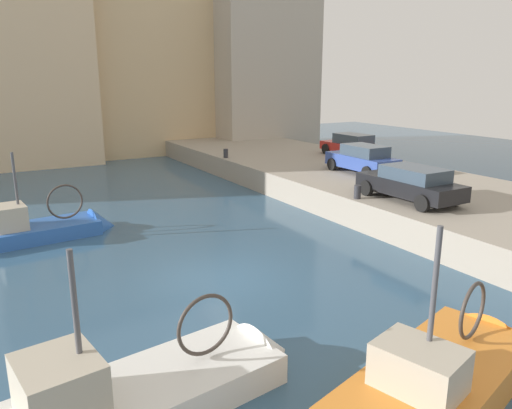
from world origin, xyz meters
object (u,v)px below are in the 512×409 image
at_px(fishing_boat_orange, 443,389).
at_px(mooring_bollard_mid, 357,192).
at_px(parked_car_black, 411,183).
at_px(mooring_bollard_north, 226,153).
at_px(parked_car_blue, 362,159).
at_px(fishing_boat_blue, 43,235).
at_px(fishing_boat_white, 149,403).
at_px(parked_car_red, 351,145).

distance_m(fishing_boat_orange, mooring_bollard_mid, 11.18).
relative_size(parked_car_black, mooring_bollard_north, 7.96).
bearing_deg(parked_car_blue, fishing_boat_blue, 177.00).
bearing_deg(fishing_boat_blue, mooring_bollard_north, 32.07).
bearing_deg(fishing_boat_blue, parked_car_blue, -3.00).
relative_size(mooring_bollard_mid, mooring_bollard_north, 1.00).
bearing_deg(fishing_boat_white, mooring_bollard_north, 59.81).
bearing_deg(parked_car_red, mooring_bollard_mid, -129.11).
distance_m(parked_car_blue, mooring_bollard_mid, 5.62).
relative_size(parked_car_blue, mooring_bollard_north, 7.37).
height_order(fishing_boat_orange, fishing_boat_blue, fishing_boat_orange).
bearing_deg(mooring_bollard_mid, fishing_boat_orange, -122.19).
bearing_deg(mooring_bollard_mid, mooring_bollard_north, 90.00).
relative_size(fishing_boat_orange, mooring_bollard_mid, 11.40).
xyz_separation_m(fishing_boat_orange, parked_car_black, (7.50, 8.09, 1.81)).
bearing_deg(fishing_boat_white, fishing_boat_orange, -25.23).
relative_size(parked_car_black, parked_car_blue, 1.08).
distance_m(fishing_boat_orange, parked_car_black, 11.18).
distance_m(fishing_boat_white, parked_car_red, 24.15).
distance_m(fishing_boat_orange, mooring_bollard_north, 22.24).
distance_m(fishing_boat_white, mooring_bollard_north, 22.00).
bearing_deg(parked_car_red, parked_car_blue, -124.96).
bearing_deg(mooring_bollard_mid, parked_car_black, -39.26).
distance_m(fishing_boat_white, parked_car_black, 13.96).
relative_size(fishing_boat_white, parked_car_blue, 1.70).
relative_size(fishing_boat_white, mooring_bollard_north, 12.50).
distance_m(mooring_bollard_mid, mooring_bollard_north, 12.00).
bearing_deg(mooring_bollard_mid, parked_car_red, 50.89).
relative_size(fishing_boat_blue, parked_car_red, 1.40).
bearing_deg(parked_car_red, fishing_boat_orange, -125.69).
bearing_deg(parked_car_red, mooring_bollard_north, 155.95).
bearing_deg(fishing_boat_white, fishing_boat_blue, 91.68).
xyz_separation_m(parked_car_black, mooring_bollard_mid, (-1.59, 1.30, -0.44)).
bearing_deg(fishing_boat_blue, fishing_boat_white, -88.32).
bearing_deg(parked_car_red, parked_car_black, -118.86).
bearing_deg(parked_car_red, fishing_boat_blue, -168.01).
relative_size(fishing_boat_white, parked_car_red, 1.64).
relative_size(parked_car_black, mooring_bollard_mid, 7.96).
xyz_separation_m(fishing_boat_orange, mooring_bollard_mid, (5.91, 9.39, 1.37)).
height_order(fishing_boat_blue, mooring_bollard_mid, fishing_boat_blue).
bearing_deg(fishing_boat_orange, parked_car_blue, 54.06).
xyz_separation_m(parked_car_black, parked_car_blue, (2.26, 5.37, 0.03)).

